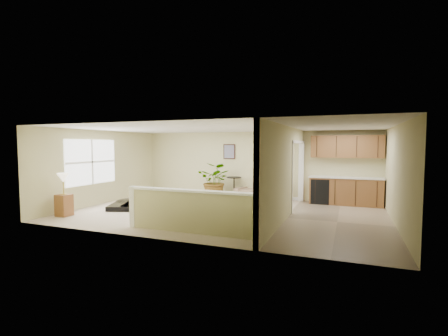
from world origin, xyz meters
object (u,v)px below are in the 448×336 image
at_px(piano_bench, 180,203).
at_px(small_plant, 277,196).
at_px(piano, 136,190).
at_px(accent_table, 234,185).
at_px(loveseat, 260,190).
at_px(lamp_stand, 64,198).
at_px(palm_plant, 215,181).

bearing_deg(piano_bench, small_plant, 45.31).
bearing_deg(small_plant, piano, -148.90).
relative_size(accent_table, small_plant, 1.38).
distance_m(piano, piano_bench, 1.63).
bearing_deg(loveseat, lamp_stand, -119.61).
bearing_deg(lamp_stand, accent_table, 53.68).
distance_m(palm_plant, lamp_stand, 5.16).
bearing_deg(lamp_stand, piano, 58.80).
bearing_deg(small_plant, palm_plant, 178.85).
xyz_separation_m(piano, accent_table, (2.32, 2.84, -0.06)).
bearing_deg(lamp_stand, piano_bench, 33.52).
distance_m(piano_bench, accent_table, 2.98).
height_order(piano_bench, palm_plant, palm_plant).
bearing_deg(piano_bench, palm_plant, 87.38).
height_order(piano_bench, small_plant, small_plant).
relative_size(loveseat, accent_table, 2.36).
relative_size(accent_table, palm_plant, 0.60).
distance_m(small_plant, lamp_stand, 6.70).
xyz_separation_m(piano_bench, small_plant, (2.46, 2.48, 0.01)).
distance_m(accent_table, palm_plant, 0.72).
distance_m(piano_bench, loveseat, 3.41).
distance_m(accent_table, lamp_stand, 5.79).
xyz_separation_m(accent_table, small_plant, (1.73, -0.40, -0.27)).
relative_size(loveseat, lamp_stand, 1.56).
height_order(accent_table, lamp_stand, lamp_stand).
bearing_deg(piano, piano_bench, -22.33).
xyz_separation_m(small_plant, lamp_stand, (-5.16, -4.27, 0.27)).
relative_size(palm_plant, lamp_stand, 1.11).
bearing_deg(accent_table, loveseat, 3.11).
bearing_deg(accent_table, lamp_stand, -126.32).
xyz_separation_m(loveseat, palm_plant, (-1.62, -0.40, 0.30)).
height_order(loveseat, accent_table, loveseat).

